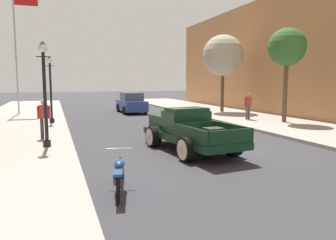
% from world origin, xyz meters
% --- Properties ---
extents(ground_plane, '(140.00, 140.00, 0.00)m').
position_xyz_m(ground_plane, '(0.00, 0.00, 0.00)').
color(ground_plane, '#333338').
extents(building_right_storefront, '(12.00, 28.00, 8.82)m').
position_xyz_m(building_right_storefront, '(16.00, 11.47, 4.41)').
color(building_right_storefront, '#B27A4C').
rests_on(building_right_storefront, ground).
extents(hotrod_truck_dark_green, '(2.55, 5.07, 1.58)m').
position_xyz_m(hotrod_truck_dark_green, '(-0.50, -0.39, 0.75)').
color(hotrod_truck_dark_green, black).
rests_on(hotrod_truck_dark_green, ground).
extents(motorcycle_parked, '(0.71, 2.09, 0.93)m').
position_xyz_m(motorcycle_parked, '(-3.80, -4.27, 0.44)').
color(motorcycle_parked, black).
rests_on(motorcycle_parked, ground).
extents(car_background_blue, '(1.88, 4.31, 1.65)m').
position_xyz_m(car_background_blue, '(0.78, 14.56, 0.77)').
color(car_background_blue, '#284293').
rests_on(car_background_blue, ground).
extents(pedestrian_sidewalk_left, '(0.53, 0.22, 1.65)m').
position_xyz_m(pedestrian_sidewalk_left, '(-5.58, 3.11, 1.09)').
color(pedestrian_sidewalk_left, '#333338').
rests_on(pedestrian_sidewalk_left, sidewalk_left).
extents(pedestrian_sidewalk_right, '(0.53, 0.22, 1.65)m').
position_xyz_m(pedestrian_sidewalk_right, '(6.46, 6.39, 1.09)').
color(pedestrian_sidewalk_right, brown).
rests_on(pedestrian_sidewalk_right, sidewalk_right).
extents(street_lamp_near, '(0.50, 0.32, 3.85)m').
position_xyz_m(street_lamp_near, '(-5.46, 1.21, 2.39)').
color(street_lamp_near, black).
rests_on(street_lamp_near, sidewalk_left).
extents(street_lamp_far, '(0.50, 0.32, 3.85)m').
position_xyz_m(street_lamp_far, '(-5.30, 8.66, 2.39)').
color(street_lamp_far, black).
rests_on(street_lamp_far, sidewalk_left).
extents(flagpole, '(1.74, 0.16, 9.16)m').
position_xyz_m(flagpole, '(-7.41, 15.04, 5.77)').
color(flagpole, '#B2B2B7').
rests_on(flagpole, sidewalk_left).
extents(street_tree_nearest, '(2.18, 2.18, 5.47)m').
position_xyz_m(street_tree_nearest, '(7.73, 4.48, 4.47)').
color(street_tree_nearest, brown).
rests_on(street_tree_nearest, sidewalk_right).
extents(street_tree_second, '(3.18, 3.18, 5.99)m').
position_xyz_m(street_tree_second, '(7.44, 11.61, 4.54)').
color(street_tree_second, brown).
rests_on(street_tree_second, sidewalk_right).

